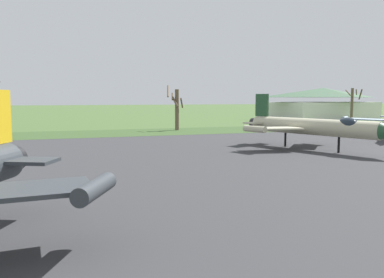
% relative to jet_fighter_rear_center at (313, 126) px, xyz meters
% --- Properties ---
extents(asphalt_apron, '(87.77, 57.65, 0.05)m').
position_rel_jet_fighter_rear_center_xyz_m(asphalt_apron, '(-8.67, -10.40, -2.23)').
color(asphalt_apron, '#333335').
rests_on(asphalt_apron, ground).
extents(grass_verge_strip, '(147.77, 12.00, 0.06)m').
position_rel_jet_fighter_rear_center_xyz_m(grass_verge_strip, '(-8.67, 24.43, -2.23)').
color(grass_verge_strip, '#354E26').
rests_on(grass_verge_strip, ground).
extents(jet_fighter_rear_center, '(11.12, 15.22, 5.32)m').
position_rel_jet_fighter_rear_center_xyz_m(jet_fighter_rear_center, '(0.00, 0.00, 0.00)').
color(jet_fighter_rear_center, '#B7B293').
rests_on(jet_fighter_rear_center, ground).
extents(bare_tree_center, '(2.92, 2.87, 6.87)m').
position_rel_jet_fighter_rear_center_xyz_m(bare_tree_center, '(-5.28, 26.56, 1.19)').
color(bare_tree_center, brown).
rests_on(bare_tree_center, ground).
extents(bare_tree_right_of_center, '(3.27, 3.21, 6.78)m').
position_rel_jet_fighter_rear_center_xyz_m(bare_tree_right_of_center, '(30.43, 29.97, 1.56)').
color(bare_tree_right_of_center, brown).
rests_on(bare_tree_right_of_center, ground).
extents(visitor_building, '(28.13, 17.73, 7.29)m').
position_rel_jet_fighter_rear_center_xyz_m(visitor_building, '(36.37, 46.71, 1.32)').
color(visitor_building, silver).
rests_on(visitor_building, ground).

